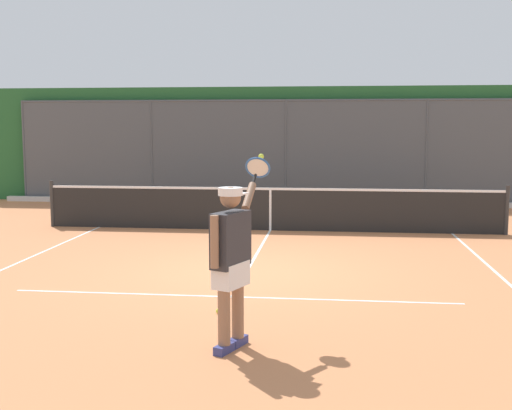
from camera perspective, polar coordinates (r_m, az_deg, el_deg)
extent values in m
plane|color=#C67A4C|center=(10.41, -0.82, -5.90)|extent=(60.00, 60.00, 0.00)
cube|color=white|center=(8.90, -2.13, -8.14)|extent=(6.20, 0.05, 0.01)
cube|color=white|center=(11.64, -0.02, -4.50)|extent=(0.05, 5.69, 0.01)
cylinder|color=#474C51|center=(19.31, 14.86, 4.50)|extent=(0.07, 0.07, 3.11)
cylinder|color=#474C51|center=(19.15, 2.65, 4.71)|extent=(0.07, 0.07, 3.11)
cylinder|color=#474C51|center=(19.85, -9.23, 4.71)|extent=(0.07, 0.07, 3.11)
cylinder|color=#474C51|center=(21.33, -19.88, 4.54)|extent=(0.07, 0.07, 3.11)
cylinder|color=#474C51|center=(19.15, 2.67, 9.24)|extent=(16.33, 0.05, 0.05)
cube|color=#474C51|center=(19.15, 2.65, 4.71)|extent=(16.33, 0.02, 3.11)
cube|color=#235B2D|center=(19.79, 2.78, 5.34)|extent=(19.33, 0.90, 3.49)
cube|color=silver|center=(19.09, 2.59, 0.25)|extent=(17.33, 0.18, 0.15)
cylinder|color=#2D2D2D|center=(14.78, 21.36, -0.42)|extent=(0.09, 0.09, 1.07)
cylinder|color=#2D2D2D|center=(15.66, -17.63, 0.12)|extent=(0.09, 0.09, 1.07)
cube|color=black|center=(14.36, 1.28, -0.47)|extent=(10.11, 0.02, 0.91)
cube|color=white|center=(14.30, 1.29, 1.44)|extent=(10.11, 0.04, 0.05)
cube|color=white|center=(14.36, 1.28, -0.47)|extent=(0.05, 0.04, 0.91)
cube|color=navy|center=(6.80, -2.84, -12.62)|extent=(0.20, 0.28, 0.09)
cylinder|color=#8C664C|center=(6.67, -2.86, -9.04)|extent=(0.13, 0.13, 0.79)
cube|color=navy|center=(7.02, -1.62, -11.99)|extent=(0.20, 0.28, 0.09)
cylinder|color=#8C664C|center=(6.89, -1.63, -8.51)|extent=(0.13, 0.13, 0.79)
cube|color=white|center=(6.70, -2.25, -6.17)|extent=(0.37, 0.47, 0.26)
cube|color=#2D2D33|center=(6.62, -2.26, -3.08)|extent=(0.39, 0.53, 0.57)
cylinder|color=#8C664C|center=(6.37, -3.70, -3.28)|extent=(0.08, 0.08, 0.53)
cylinder|color=#8C664C|center=(6.98, -0.62, 0.76)|extent=(0.13, 0.39, 0.30)
sphere|color=#8C664C|center=(6.56, -2.28, 0.68)|extent=(0.22, 0.22, 0.22)
cylinder|color=white|center=(6.55, -2.28, 1.20)|extent=(0.33, 0.33, 0.08)
cube|color=white|center=(6.66, -1.73, 1.01)|extent=(0.25, 0.26, 0.02)
cylinder|color=black|center=(7.20, -0.17, 2.26)|extent=(0.05, 0.17, 0.13)
torus|color=#28569E|center=(7.37, 0.16, 3.34)|extent=(0.31, 0.21, 0.26)
cylinder|color=silver|center=(7.37, 0.16, 3.34)|extent=(0.26, 0.17, 0.21)
sphere|color=#C1D138|center=(7.54, 0.46, 4.32)|extent=(0.07, 0.07, 0.07)
sphere|color=#CCDB33|center=(12.26, -1.12, -3.77)|extent=(0.07, 0.07, 0.07)
sphere|color=#C1D138|center=(8.15, -3.35, -9.36)|extent=(0.07, 0.07, 0.07)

